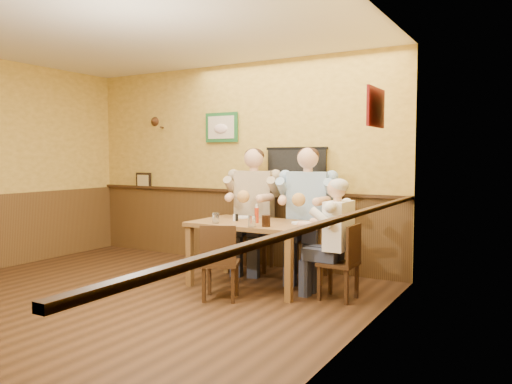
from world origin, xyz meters
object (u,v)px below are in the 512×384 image
dining_table (254,230)px  salt_shaker (234,218)px  chair_back_right (308,237)px  diner_blue_polo (308,220)px  diner_white_elder (339,245)px  water_glass_left (216,218)px  chair_near_side (221,261)px  cola_tumbler (266,221)px  water_glass_mid (252,221)px  chair_back_left (254,232)px  pepper_shaker (237,218)px  diner_tan_shirt (254,216)px  chair_right_end (338,262)px  hot_sauce_bottle (257,214)px

dining_table → salt_shaker: size_ratio=17.60×
dining_table → chair_back_right: 0.77m
diner_blue_polo → salt_shaker: bearing=-142.4°
diner_white_elder → water_glass_left: (-1.36, -0.29, 0.24)m
chair_near_side → diner_white_elder: size_ratio=0.70×
cola_tumbler → chair_near_side: bearing=-132.7°
water_glass_mid → salt_shaker: size_ratio=1.55×
chair_back_left → pepper_shaker: size_ratio=12.04×
chair_back_left → cola_tumbler: 1.29m
dining_table → diner_tan_shirt: 0.85m
diner_tan_shirt → water_glass_left: 1.06m
diner_white_elder → water_glass_mid: size_ratio=9.27×
chair_right_end → chair_near_side: bearing=-58.8°
diner_blue_polo → water_glass_mid: 1.05m
water_glass_left → water_glass_mid: water_glass_mid is taller
chair_back_left → chair_near_side: chair_back_left is taller
chair_back_left → water_glass_left: size_ratio=8.56×
diner_tan_shirt → diner_white_elder: diner_tan_shirt is taller
diner_tan_shirt → pepper_shaker: bearing=-88.7°
dining_table → chair_right_end: (1.04, -0.03, -0.26)m
chair_back_left → pepper_shaker: 0.86m
chair_back_right → diner_blue_polo: bearing=0.0°
diner_blue_polo → hot_sauce_bottle: bearing=-124.9°
diner_blue_polo → salt_shaker: 0.95m
diner_blue_polo → pepper_shaker: bearing=-141.5°
dining_table → chair_back_left: size_ratio=1.38×
chair_back_right → cola_tumbler: bearing=-106.0°
cola_tumbler → diner_tan_shirt: bearing=126.1°
chair_back_left → cola_tumbler: bearing=-68.2°
chair_near_side → pepper_shaker: bearing=-98.4°
chair_back_right → diner_white_elder: size_ratio=0.89×
chair_near_side → water_glass_mid: size_ratio=6.53×
chair_back_right → chair_right_end: bearing=-57.7°
dining_table → diner_tan_shirt: diner_tan_shirt is taller
chair_near_side → salt_shaker: bearing=-95.7°
diner_tan_shirt → cola_tumbler: size_ratio=11.74×
diner_tan_shirt → salt_shaker: 0.82m
chair_back_right → cola_tumbler: 0.99m
chair_near_side → water_glass_left: (-0.29, 0.33, 0.41)m
chair_right_end → pepper_shaker: pepper_shaker is taller
chair_back_right → diner_tan_shirt: bearing=163.1°
diner_blue_polo → water_glass_left: size_ratio=12.25×
dining_table → pepper_shaker: pepper_shaker is taller
dining_table → cola_tumbler: (0.31, -0.28, 0.15)m
diner_tan_shirt → hot_sauce_bottle: bearing=-72.4°
diner_white_elder → salt_shaker: (-1.28, -0.03, 0.22)m
water_glass_left → salt_shaker: bearing=71.6°
chair_right_end → diner_tan_shirt: bearing=-116.1°
dining_table → hot_sauce_bottle: hot_sauce_bottle is taller
dining_table → water_glass_left: bearing=-135.2°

